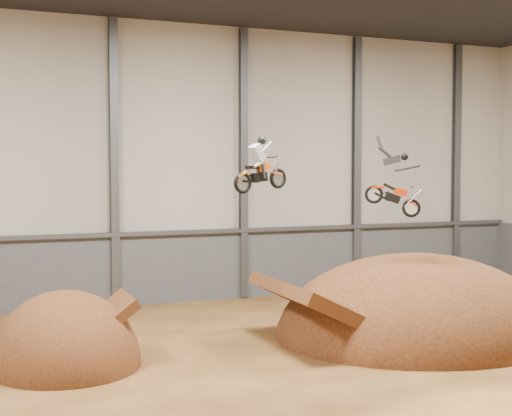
{
  "coord_description": "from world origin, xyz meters",
  "views": [
    {
      "loc": [
        -9.72,
        -19.66,
        6.71
      ],
      "look_at": [
        -0.28,
        4.0,
        5.32
      ],
      "focal_mm": 50.0,
      "sensor_mm": 36.0,
      "label": 1
    }
  ],
  "objects_px": {
    "landing_ramp": "(416,335)",
    "fmx_rider_a": "(261,161)",
    "takeoff_ramp": "(65,365)",
    "fmx_rider_b": "(390,177)"
  },
  "relations": [
    {
      "from": "landing_ramp",
      "to": "fmx_rider_a",
      "type": "xyz_separation_m",
      "value": [
        -7.1,
        -0.88,
        6.98
      ]
    },
    {
      "from": "landing_ramp",
      "to": "fmx_rider_a",
      "type": "distance_m",
      "value": 10.0
    },
    {
      "from": "landing_ramp",
      "to": "fmx_rider_a",
      "type": "height_order",
      "value": "fmx_rider_a"
    },
    {
      "from": "takeoff_ramp",
      "to": "fmx_rider_a",
      "type": "distance_m",
      "value": 9.74
    },
    {
      "from": "fmx_rider_a",
      "to": "fmx_rider_b",
      "type": "relative_size",
      "value": 0.8
    },
    {
      "from": "landing_ramp",
      "to": "fmx_rider_a",
      "type": "bearing_deg",
      "value": -172.96
    },
    {
      "from": "takeoff_ramp",
      "to": "fmx_rider_a",
      "type": "xyz_separation_m",
      "value": [
        6.59,
        -1.66,
        6.98
      ]
    },
    {
      "from": "fmx_rider_a",
      "to": "fmx_rider_b",
      "type": "height_order",
      "value": "fmx_rider_a"
    },
    {
      "from": "takeoff_ramp",
      "to": "fmx_rider_a",
      "type": "bearing_deg",
      "value": -14.12
    },
    {
      "from": "takeoff_ramp",
      "to": "landing_ramp",
      "type": "bearing_deg",
      "value": -3.26
    }
  ]
}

